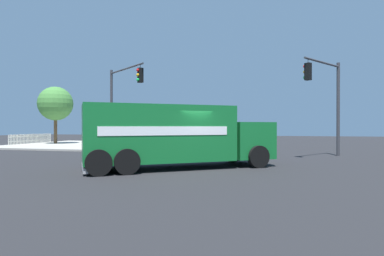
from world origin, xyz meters
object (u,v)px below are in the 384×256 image
traffic_light_primary (328,93)px  delivery_truck (175,135)px  traffic_light_secondary (120,95)px  shade_tree_near (55,104)px  pedestrian_near_corner (93,135)px

traffic_light_primary → delivery_truck: bearing=-47.3°
traffic_light_secondary → shade_tree_near: size_ratio=1.06×
delivery_truck → traffic_light_secondary: 10.11m
delivery_truck → traffic_light_secondary: (-7.41, -6.33, 2.67)m
traffic_light_secondary → shade_tree_near: bearing=-122.4°
traffic_light_secondary → shade_tree_near: (-6.54, -10.32, -0.02)m
traffic_light_primary → pedestrian_near_corner: 18.53m
traffic_light_primary → traffic_light_secondary: bearing=-91.8°
pedestrian_near_corner → shade_tree_near: size_ratio=0.31×
delivery_truck → pedestrian_near_corner: 14.83m
pedestrian_near_corner → shade_tree_near: shade_tree_near is taller
pedestrian_near_corner → delivery_truck: bearing=44.8°
traffic_light_secondary → pedestrian_near_corner: traffic_light_secondary is taller
traffic_light_secondary → delivery_truck: bearing=40.5°
traffic_light_primary → pedestrian_near_corner: (-3.56, -17.99, -2.71)m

